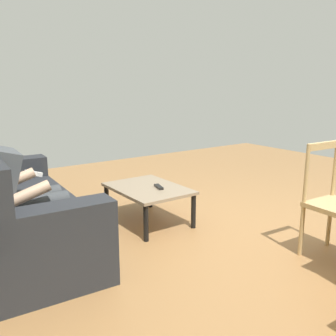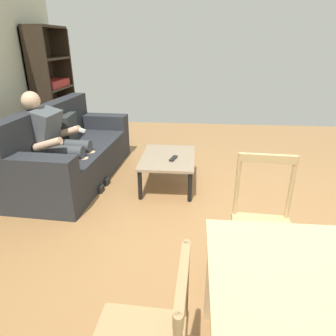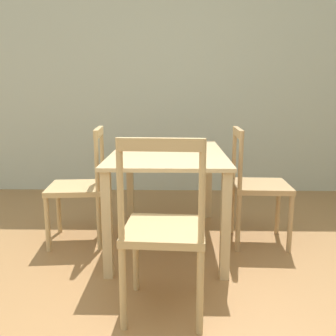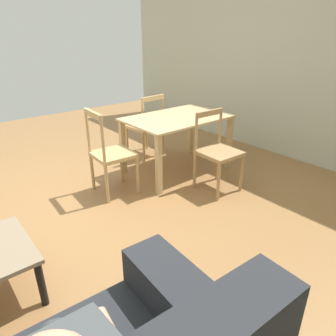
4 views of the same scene
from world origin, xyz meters
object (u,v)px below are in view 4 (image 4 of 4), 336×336
at_px(dining_table, 177,125).
at_px(dining_chair_facing_couch, 111,154).
at_px(dining_chair_near_wall, 217,152).
at_px(dining_chair_by_doorway, 146,126).

xyz_separation_m(dining_table, dining_chair_facing_couch, (0.98, -0.00, -0.15)).
relative_size(dining_chair_near_wall, dining_chair_facing_couch, 0.94).
height_order(dining_chair_near_wall, dining_chair_by_doorway, same).
bearing_deg(dining_chair_near_wall, dining_table, -89.91).
distance_m(dining_chair_facing_couch, dining_chair_by_doorway, 1.20).
height_order(dining_chair_facing_couch, dining_chair_by_doorway, dining_chair_facing_couch).
bearing_deg(dining_chair_by_doorway, dining_table, 89.77).
distance_m(dining_table, dining_chair_by_doorway, 0.71).
height_order(dining_table, dining_chair_by_doorway, dining_chair_by_doorway).
bearing_deg(dining_chair_facing_couch, dining_table, 179.89).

